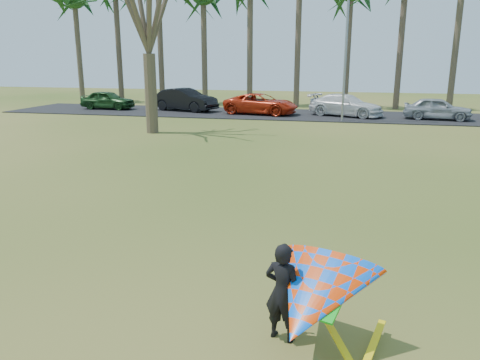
% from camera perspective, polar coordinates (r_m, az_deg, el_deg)
% --- Properties ---
extents(ground, '(100.00, 100.00, 0.00)m').
position_cam_1_polar(ground, '(9.87, -2.70, -9.07)').
color(ground, '#264E11').
rests_on(ground, ground).
extents(parking_strip, '(46.00, 7.00, 0.06)m').
position_cam_1_polar(parking_strip, '(34.01, 9.03, 7.82)').
color(parking_strip, black).
rests_on(parking_strip, ground).
extents(streetlight, '(2.28, 0.18, 8.00)m').
position_cam_1_polar(streetlight, '(30.69, 13.08, 15.21)').
color(streetlight, gray).
rests_on(streetlight, ground).
extents(car_0, '(4.26, 1.82, 1.44)m').
position_cam_1_polar(car_0, '(38.74, -15.83, 9.38)').
color(car_0, '#1A411A').
rests_on(car_0, parking_strip).
extents(car_1, '(5.41, 3.17, 1.69)m').
position_cam_1_polar(car_1, '(36.33, -6.74, 9.71)').
color(car_1, black).
rests_on(car_1, parking_strip).
extents(car_2, '(5.59, 3.25, 1.46)m').
position_cam_1_polar(car_2, '(33.92, 2.57, 9.26)').
color(car_2, red).
rests_on(car_2, parking_strip).
extents(car_3, '(5.54, 3.81, 1.49)m').
position_cam_1_polar(car_3, '(33.56, 12.78, 8.88)').
color(car_3, silver).
rests_on(car_3, parking_strip).
extents(car_4, '(4.40, 2.21, 1.44)m').
position_cam_1_polar(car_4, '(33.45, 22.92, 8.04)').
color(car_4, '#9399A0').
rests_on(car_4, parking_strip).
extents(kite_flyer, '(2.13, 2.39, 2.02)m').
position_cam_1_polar(kite_flyer, '(6.58, 8.65, -13.92)').
color(kite_flyer, black).
rests_on(kite_flyer, ground).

